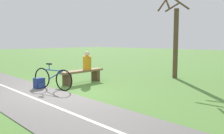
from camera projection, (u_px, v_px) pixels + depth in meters
name	position (u px, v px, depth m)	size (l,w,h in m)	color
ground_plane	(46.00, 94.00, 7.82)	(80.00, 80.00, 0.00)	#548438
path_centre_line	(124.00, 134.00, 4.42)	(0.10, 32.00, 0.00)	silver
bench	(82.00, 74.00, 9.78)	(2.02, 0.47, 0.52)	brown
person_seated	(87.00, 62.00, 9.94)	(0.35, 0.35, 0.72)	orange
bicycle	(53.00, 78.00, 8.49)	(0.40, 1.71, 0.90)	black
backpack	(39.00, 83.00, 8.69)	(0.34, 0.30, 0.37)	navy
tree_by_path	(175.00, 36.00, 10.96)	(1.41, 1.49, 4.10)	brown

